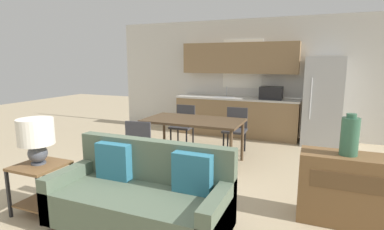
# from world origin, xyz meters

# --- Properties ---
(ground_plane) EXTENTS (20.00, 20.00, 0.00)m
(ground_plane) POSITION_xyz_m (0.00, 0.00, 0.00)
(ground_plane) COLOR tan
(wall_back) EXTENTS (6.40, 0.07, 2.70)m
(wall_back) POSITION_xyz_m (0.00, 4.63, 1.35)
(wall_back) COLOR silver
(wall_back) RESTS_ON ground_plane
(kitchen_counter) EXTENTS (2.84, 0.65, 2.15)m
(kitchen_counter) POSITION_xyz_m (0.02, 4.33, 0.84)
(kitchen_counter) COLOR #8E704C
(kitchen_counter) RESTS_ON ground_plane
(refrigerator) EXTENTS (0.74, 0.78, 1.82)m
(refrigerator) POSITION_xyz_m (1.83, 4.21, 0.91)
(refrigerator) COLOR #B7BABC
(refrigerator) RESTS_ON ground_plane
(dining_table) EXTENTS (1.66, 0.89, 0.75)m
(dining_table) POSITION_xyz_m (-0.20, 2.14, 0.69)
(dining_table) COLOR brown
(dining_table) RESTS_ON ground_plane
(couch) EXTENTS (1.82, 0.80, 0.90)m
(couch) POSITION_xyz_m (0.13, -0.04, 0.35)
(couch) COLOR #3D2D1E
(couch) RESTS_ON ground_plane
(side_table) EXTENTS (0.51, 0.51, 0.57)m
(side_table) POSITION_xyz_m (-1.15, -0.17, 0.39)
(side_table) COLOR brown
(side_table) RESTS_ON ground_plane
(table_lamp) EXTENTS (0.39, 0.39, 0.53)m
(table_lamp) POSITION_xyz_m (-1.17, -0.15, 0.91)
(table_lamp) COLOR #4C515B
(table_lamp) RESTS_ON side_table
(credenza) EXTENTS (1.13, 0.42, 0.76)m
(credenza) POSITION_xyz_m (2.16, 0.92, 0.38)
(credenza) COLOR brown
(credenza) RESTS_ON ground_plane
(vase) EXTENTS (0.18, 0.18, 0.44)m
(vase) POSITION_xyz_m (2.05, 0.90, 0.97)
(vase) COLOR #336047
(vase) RESTS_ON credenza
(dining_chair_far_left) EXTENTS (0.42, 0.42, 0.85)m
(dining_chair_far_left) POSITION_xyz_m (-0.73, 2.90, 0.48)
(dining_chair_far_left) COLOR #38383D
(dining_chair_far_left) RESTS_ON ground_plane
(dining_chair_far_right) EXTENTS (0.44, 0.44, 0.85)m
(dining_chair_far_right) POSITION_xyz_m (0.33, 2.97, 0.48)
(dining_chair_far_right) COLOR #38383D
(dining_chair_far_right) RESTS_ON ground_plane
(dining_chair_near_left) EXTENTS (0.48, 0.48, 0.85)m
(dining_chair_near_left) POSITION_xyz_m (-0.72, 1.32, 0.48)
(dining_chair_near_left) COLOR #38383D
(dining_chair_near_left) RESTS_ON ground_plane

